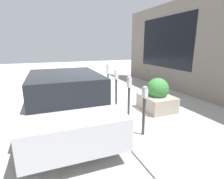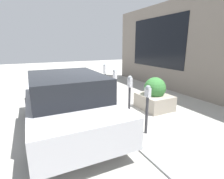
% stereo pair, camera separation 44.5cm
% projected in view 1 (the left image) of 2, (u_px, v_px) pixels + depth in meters
% --- Properties ---
extents(ground_plane, '(40.00, 40.00, 0.00)m').
position_uv_depth(ground_plane, '(108.00, 118.00, 5.63)').
color(ground_plane, '#ADAAA3').
extents(curb_strip, '(13.63, 0.16, 0.04)m').
position_uv_depth(curb_strip, '(106.00, 118.00, 5.60)').
color(curb_strip, gray).
rests_on(curb_strip, ground_plane).
extents(building_facade, '(13.63, 0.17, 4.39)m').
position_uv_depth(building_facade, '(217.00, 47.00, 6.68)').
color(building_facade, slate).
rests_on(building_facade, ground_plane).
extents(parking_meter_nearest, '(0.16, 0.14, 1.32)m').
position_uv_depth(parking_meter_nearest, '(144.00, 104.00, 4.41)').
color(parking_meter_nearest, '#38383D').
rests_on(parking_meter_nearest, ground_plane).
extents(parking_meter_second, '(0.16, 0.14, 1.42)m').
position_uv_depth(parking_meter_second, '(129.00, 92.00, 5.18)').
color(parking_meter_second, '#38383D').
rests_on(parking_meter_second, ground_plane).
extents(parking_meter_middle, '(0.14, 0.12, 1.51)m').
position_uv_depth(parking_meter_middle, '(116.00, 85.00, 5.94)').
color(parking_meter_middle, '#38383D').
rests_on(parking_meter_middle, ground_plane).
extents(parking_meter_fourth, '(0.15, 0.13, 1.61)m').
position_uv_depth(parking_meter_fourth, '(108.00, 77.00, 6.69)').
color(parking_meter_fourth, '#38383D').
rests_on(parking_meter_fourth, ground_plane).
extents(planter_box, '(1.21, 1.00, 1.17)m').
position_uv_depth(planter_box, '(157.00, 97.00, 6.24)').
color(planter_box, '#A39989').
rests_on(planter_box, ground_plane).
extents(parked_car_front, '(4.41, 2.06, 1.57)m').
position_uv_depth(parked_car_front, '(65.00, 100.00, 4.82)').
color(parked_car_front, '#B7B7BC').
rests_on(parked_car_front, ground_plane).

